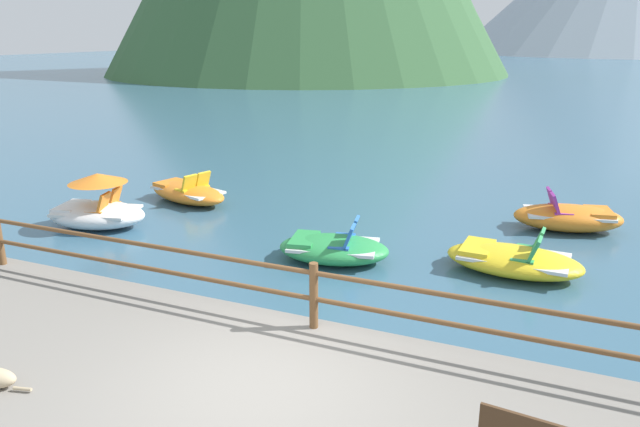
# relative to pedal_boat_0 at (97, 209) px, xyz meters

# --- Properties ---
(ground_plane) EXTENTS (200.00, 200.00, 0.00)m
(ground_plane) POSITION_rel_pedal_boat_0_xyz_m (6.80, 35.26, -0.44)
(ground_plane) COLOR #38607A
(dock_railing) EXTENTS (23.92, 0.12, 0.95)m
(dock_railing) POSITION_rel_pedal_boat_0_xyz_m (6.80, -3.19, 0.55)
(dock_railing) COLOR brown
(dock_railing) RESTS_ON promenade_dock
(pedal_boat_0) EXTENTS (2.50, 1.87, 1.27)m
(pedal_boat_0) POSITION_rel_pedal_boat_0_xyz_m (0.00, 0.00, 0.00)
(pedal_boat_0) COLOR white
(pedal_boat_0) RESTS_ON ground
(pedal_boat_1) EXTENTS (2.52, 1.46, 0.83)m
(pedal_boat_1) POSITION_rel_pedal_boat_0_xyz_m (9.05, 0.91, -0.19)
(pedal_boat_1) COLOR yellow
(pedal_boat_1) RESTS_ON ground
(pedal_boat_3) EXTENTS (2.75, 1.78, 0.84)m
(pedal_boat_3) POSITION_rel_pedal_boat_0_xyz_m (0.67, 2.56, -0.18)
(pedal_boat_3) COLOR orange
(pedal_boat_3) RESTS_ON ground
(pedal_boat_5) EXTENTS (2.37, 1.69, 0.83)m
(pedal_boat_5) POSITION_rel_pedal_boat_0_xyz_m (5.75, 0.15, -0.18)
(pedal_boat_5) COLOR green
(pedal_boat_5) RESTS_ON ground
(pedal_boat_6) EXTENTS (2.55, 1.65, 0.90)m
(pedal_boat_6) POSITION_rel_pedal_boat_0_xyz_m (9.94, 3.97, -0.13)
(pedal_boat_6) COLOR orange
(pedal_boat_6) RESTS_ON ground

